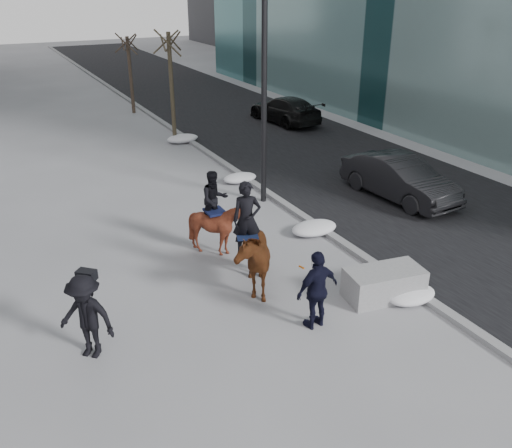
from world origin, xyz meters
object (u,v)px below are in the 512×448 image
planter (384,284)px  car_near (399,178)px  mounted_left (250,251)px  mounted_right (217,222)px

planter → car_near: size_ratio=0.41×
mounted_left → car_near: bearing=22.1°
planter → mounted_left: mounted_left is taller
planter → mounted_right: 4.57m
car_near → mounted_right: 7.00m
car_near → mounted_left: 7.56m
planter → car_near: (4.46, 4.65, 0.36)m
planter → mounted_left: 3.17m
car_near → mounted_right: mounted_right is taller
planter → mounted_right: mounted_right is taller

